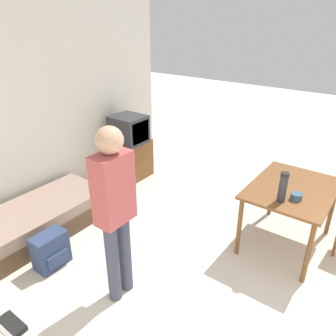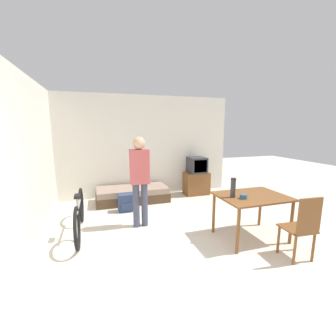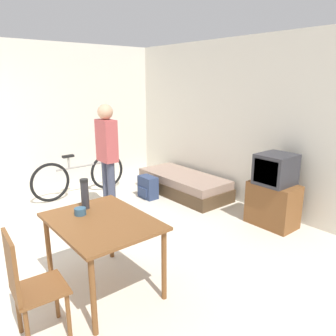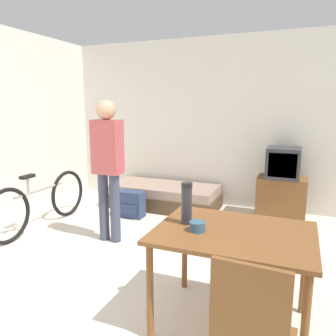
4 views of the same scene
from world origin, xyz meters
name	(u,v)px [view 1 (image 1 of 4)]	position (x,y,z in m)	size (l,w,h in m)	color
wall_back	(14,116)	(0.00, 4.00, 1.35)	(5.17, 0.06, 2.70)	silver
daybed	(36,221)	(-0.27, 3.50, 0.18)	(1.79, 0.80, 0.37)	#4C3823
tv	(130,150)	(1.54, 3.58, 0.50)	(0.67, 0.49, 1.05)	brown
dining_table	(292,195)	(1.35, 0.98, 0.66)	(1.12, 0.85, 0.75)	brown
person_standing	(115,205)	(-0.34, 2.00, 0.99)	(0.34, 0.23, 1.70)	#3D4256
thermos_flask	(283,186)	(0.98, 1.00, 0.92)	(0.08, 0.08, 0.32)	#2D2D33
mate_bowl	(296,197)	(1.10, 0.88, 0.78)	(0.11, 0.11, 0.07)	#335670
backpack	(51,250)	(-0.51, 2.86, 0.19)	(0.36, 0.24, 0.39)	navy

